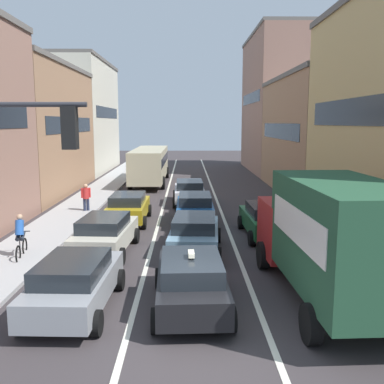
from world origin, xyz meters
name	(u,v)px	position (x,y,z in m)	size (l,w,h in m)	color
ground_plane	(198,338)	(0.00, 0.00, 0.00)	(140.00, 140.00, 0.00)	#3A3435
sidewalk_left	(93,196)	(-6.70, 20.00, 0.07)	(2.60, 64.00, 0.14)	#A8A8A8
lane_stripe_left	(166,197)	(-1.70, 20.00, 0.01)	(0.16, 60.00, 0.01)	silver
lane_stripe_right	(215,197)	(1.70, 20.00, 0.01)	(0.16, 60.00, 0.01)	silver
building_row_left	(25,122)	(-12.00, 22.64, 5.12)	(7.20, 43.90, 11.31)	#936B5B
building_row_right	(321,114)	(9.90, 23.68, 5.69)	(7.20, 43.90, 14.00)	#936B5B
removalist_box_truck	(329,235)	(3.70, 2.06, 1.97)	(2.93, 7.78, 3.58)	#A51E1E
taxi_centre_lane_front	(191,281)	(-0.15, 1.67, 0.80)	(2.18, 4.36, 1.66)	black
sedan_left_lane_front	(75,282)	(-3.28, 1.57, 0.80)	(2.20, 4.37, 1.49)	gray
sedan_centre_lane_second	(195,233)	(0.04, 6.87, 0.80)	(2.29, 4.41, 1.49)	#759EB7
wagon_left_lane_second	(105,233)	(-3.44, 6.87, 0.80)	(2.30, 4.41, 1.49)	beige
hatchback_centre_lane_third	(195,207)	(0.15, 12.11, 0.80)	(2.06, 4.30, 1.49)	#194C8C
sedan_left_lane_third	(128,207)	(-3.24, 12.17, 0.80)	(2.06, 4.30, 1.49)	#B29319
coupe_centre_lane_fourth	(189,191)	(-0.10, 17.32, 0.80)	(2.13, 4.34, 1.49)	silver
sedan_right_lane_behind_truck	(267,219)	(3.29, 9.29, 0.80)	(2.17, 4.36, 1.49)	#19592D
bus_mid_queue_primary	(150,163)	(-3.34, 26.55, 1.76)	(2.80, 10.50, 2.90)	#BFB793
cyclist_on_sidewalk	(20,238)	(-6.42, 6.07, 0.85)	(0.50, 1.72, 1.72)	black
pedestrian_near_kerb	(86,196)	(-5.94, 14.61, 0.95)	(0.51, 0.34, 1.66)	#262D47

